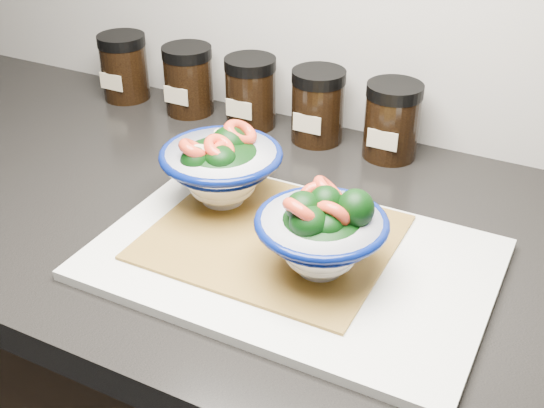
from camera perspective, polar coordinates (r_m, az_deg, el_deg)
The scene contains 10 objects.
countertop at distance 0.93m, azimuth -6.25°, elevation -0.71°, with size 3.50×0.60×0.04m, color black.
cutting_board at distance 0.79m, azimuth 1.70°, elevation -4.64°, with size 0.45×0.30×0.01m, color silver.
bamboo_mat at distance 0.81m, azimuth -0.00°, elevation -2.75°, with size 0.28×0.24×0.00m, color #AA8233.
bowl_left at distance 0.86m, azimuth -4.27°, elevation 3.10°, with size 0.16×0.16×0.11m.
bowl_right at distance 0.73m, azimuth 4.15°, elevation -2.45°, with size 0.15×0.15×0.11m.
spice_jar_a at distance 1.23m, azimuth -12.26°, elevation 11.15°, with size 0.08×0.08×0.11m.
spice_jar_b at distance 1.15m, azimuth -7.01°, elevation 10.28°, with size 0.08×0.08×0.11m.
spice_jar_c at distance 1.10m, azimuth -1.80°, elevation 9.32°, with size 0.08×0.08×0.11m.
spice_jar_d at distance 1.05m, azimuth 3.85°, elevation 8.20°, with size 0.08×0.08×0.11m.
spice_jar_e at distance 1.01m, azimuth 10.00°, elevation 6.88°, with size 0.08×0.08×0.11m.
Camera 1 is at (0.44, 0.80, 1.38)m, focal length 45.00 mm.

